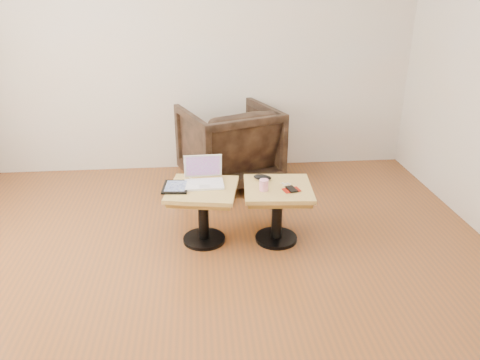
{
  "coord_description": "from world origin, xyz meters",
  "views": [
    {
      "loc": [
        0.01,
        -2.58,
        1.9
      ],
      "look_at": [
        0.31,
        0.63,
        0.51
      ],
      "focal_mm": 35.0,
      "sensor_mm": 36.0,
      "label": 1
    }
  ],
  "objects": [
    {
      "name": "side_table_left",
      "position": [
        0.02,
        0.63,
        0.34
      ],
      "size": [
        0.59,
        0.59,
        0.46
      ],
      "rotation": [
        0.0,
        0.0,
        -0.18
      ],
      "color": "black",
      "rests_on": "ground"
    },
    {
      "name": "tablet",
      "position": [
        -0.18,
        0.64,
        0.47
      ],
      "size": [
        0.21,
        0.26,
        0.02
      ],
      "rotation": [
        0.0,
        0.0,
        -0.09
      ],
      "color": "black",
      "rests_on": "side_table_left"
    },
    {
      "name": "phone_on_sleeve",
      "position": [
        0.68,
        0.52,
        0.47
      ],
      "size": [
        0.14,
        0.12,
        0.02
      ],
      "rotation": [
        0.0,
        0.0,
        0.24
      ],
      "color": "#701004",
      "rests_on": "side_table_right"
    },
    {
      "name": "striped_cup",
      "position": [
        0.48,
        0.54,
        0.5
      ],
      "size": [
        0.08,
        0.08,
        0.09
      ],
      "primitive_type": "cylinder",
      "rotation": [
        0.0,
        0.0,
        -0.23
      ],
      "color": "#F23F83",
      "rests_on": "side_table_right"
    },
    {
      "name": "glasses_case",
      "position": [
        0.49,
        0.73,
        0.48
      ],
      "size": [
        0.16,
        0.12,
        0.04
      ],
      "primitive_type": "ellipsoid",
      "rotation": [
        0.0,
        0.0,
        -0.42
      ],
      "color": "black",
      "rests_on": "side_table_right"
    },
    {
      "name": "armchair",
      "position": [
        0.31,
        1.8,
        0.39
      ],
      "size": [
        1.09,
        1.1,
        0.78
      ],
      "primitive_type": "imported",
      "rotation": [
        0.0,
        0.0,
        3.5
      ],
      "color": "black",
      "rests_on": "ground"
    },
    {
      "name": "laptop",
      "position": [
        0.04,
        0.71,
        0.5
      ],
      "size": [
        0.3,
        0.26,
        0.21
      ],
      "rotation": [
        0.0,
        0.0,
        0.03
      ],
      "color": "white",
      "rests_on": "side_table_left"
    },
    {
      "name": "side_table_right",
      "position": [
        0.59,
        0.59,
        0.34
      ],
      "size": [
        0.54,
        0.54,
        0.46
      ],
      "rotation": [
        0.0,
        0.0,
        -0.08
      ],
      "color": "black",
      "rests_on": "ground"
    },
    {
      "name": "room_shell",
      "position": [
        0.0,
        0.0,
        1.35
      ],
      "size": [
        4.52,
        4.52,
        2.71
      ],
      "color": "brown",
      "rests_on": "ground"
    },
    {
      "name": "charging_adapter",
      "position": [
        -0.1,
        0.86,
        0.47
      ],
      "size": [
        0.04,
        0.04,
        0.02
      ],
      "primitive_type": "cube",
      "rotation": [
        0.0,
        0.0,
        0.09
      ],
      "color": "white",
      "rests_on": "side_table_left"
    },
    {
      "name": "earbuds_tangle",
      "position": [
        0.66,
        0.63,
        0.47
      ],
      "size": [
        0.07,
        0.05,
        0.01
      ],
      "color": "white",
      "rests_on": "side_table_right"
    }
  ]
}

